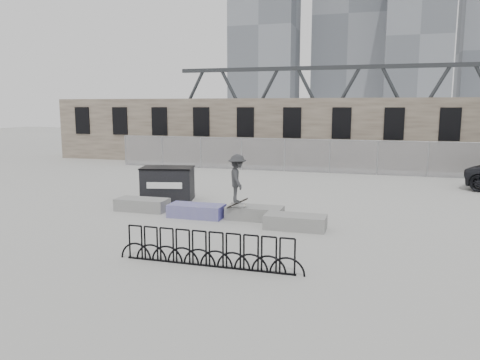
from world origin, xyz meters
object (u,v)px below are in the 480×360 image
Objects in this scene: dumpster at (168,183)px; bike_rack at (208,250)px; planter_center_left at (196,210)px; planter_offset at (295,221)px; planter_far_left at (142,204)px; skateboarder at (237,179)px; planter_center_right at (255,212)px.

dumpster is 0.49× the size of bike_rack.
bike_rack is (2.24, -4.84, 0.18)m from planter_center_left.
bike_rack is at bearing -71.26° from dumpster.
bike_rack is at bearing -109.35° from planter_offset.
dumpster is (0.07, 2.16, 0.47)m from planter_far_left.
bike_rack is at bearing -48.46° from planter_far_left.
planter_offset is 4.48m from bike_rack.
planter_offset is at bearing -126.93° from skateboarder.
planter_center_right is at bearing -74.36° from skateboarder.
planter_center_right is at bearing 7.54° from planter_center_left.
planter_offset is at bearing 70.65° from bike_rack.
planter_offset is 1.05× the size of skateboarder.
dumpster is at bearing 132.32° from planter_center_left.
skateboarder is (-0.51, -0.43, 1.26)m from planter_center_right.
skateboarder is (4.01, -0.56, 1.26)m from planter_far_left.
dumpster is 8.72m from bike_rack.
planter_far_left is 0.40× the size of bike_rack.
planter_offset is 0.40× the size of bike_rack.
planter_far_left is 4.24m from skateboarder.
dumpster is at bearing 121.73° from bike_rack.
planter_center_right is 5.03m from dumpster.
planter_far_left is 1.00× the size of planter_offset.
skateboarder is at bearing -139.73° from planter_center_right.
planter_center_left is (2.41, -0.41, 0.00)m from planter_far_left.
skateboarder is at bearing -8.00° from planter_far_left.
planter_offset is (6.14, -1.03, 0.00)m from planter_far_left.
planter_center_right is 0.83× the size of dumpster.
bike_rack reaches higher than planter_center_left.
planter_far_left is at bearing 178.36° from planter_center_right.
planter_center_left is 2.13m from planter_center_right.
skateboarder is (-2.13, 0.46, 1.26)m from planter_offset.
planter_offset is (3.73, -0.62, 0.00)m from planter_center_left.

